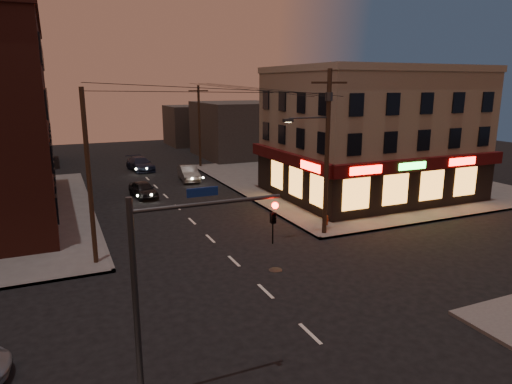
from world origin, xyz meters
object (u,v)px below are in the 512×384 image
sedan_mid (189,173)px  sedan_far (140,164)px  fire_hydrant (327,220)px  sedan_near (143,189)px

sedan_mid → sedan_far: (-3.38, 7.34, -0.01)m
fire_hydrant → sedan_far: bearing=106.6°
sedan_near → sedan_mid: 7.41m
sedan_near → sedan_far: bearing=73.1°
sedan_far → fire_hydrant: size_ratio=7.49×
sedan_mid → sedan_near: bearing=-130.8°
sedan_mid → sedan_far: bearing=120.3°
sedan_mid → fire_hydrant: 18.78m
fire_hydrant → sedan_near: bearing=126.1°
sedan_near → sedan_far: size_ratio=0.79×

